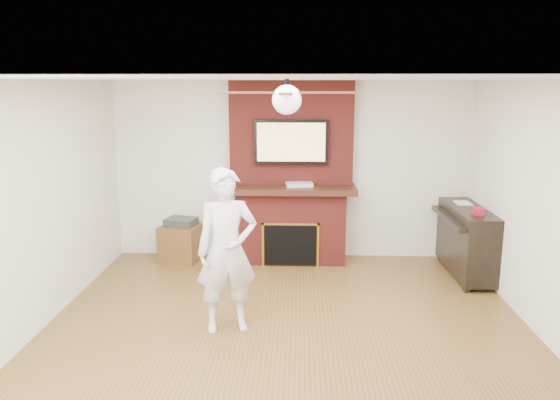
{
  "coord_description": "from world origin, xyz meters",
  "views": [
    {
      "loc": [
        0.12,
        -4.89,
        2.47
      ],
      "look_at": [
        -0.09,
        0.9,
        1.22
      ],
      "focal_mm": 35.0,
      "sensor_mm": 36.0,
      "label": 1
    }
  ],
  "objects_px": {
    "fireplace": "(291,191)",
    "person": "(227,251)",
    "side_table": "(182,241)",
    "piano": "(466,239)"
  },
  "relations": [
    {
      "from": "side_table",
      "to": "person",
      "type": "bearing_deg",
      "value": -54.16
    },
    {
      "from": "piano",
      "to": "fireplace",
      "type": "bearing_deg",
      "value": 165.53
    },
    {
      "from": "fireplace",
      "to": "piano",
      "type": "relative_size",
      "value": 1.82
    },
    {
      "from": "side_table",
      "to": "piano",
      "type": "height_order",
      "value": "piano"
    },
    {
      "from": "fireplace",
      "to": "person",
      "type": "height_order",
      "value": "fireplace"
    },
    {
      "from": "person",
      "to": "side_table",
      "type": "height_order",
      "value": "person"
    },
    {
      "from": "fireplace",
      "to": "person",
      "type": "distance_m",
      "value": 2.35
    },
    {
      "from": "fireplace",
      "to": "side_table",
      "type": "bearing_deg",
      "value": -177.51
    },
    {
      "from": "fireplace",
      "to": "person",
      "type": "bearing_deg",
      "value": -104.86
    },
    {
      "from": "person",
      "to": "side_table",
      "type": "xyz_separation_m",
      "value": [
        -0.94,
        2.19,
        -0.55
      ]
    }
  ]
}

